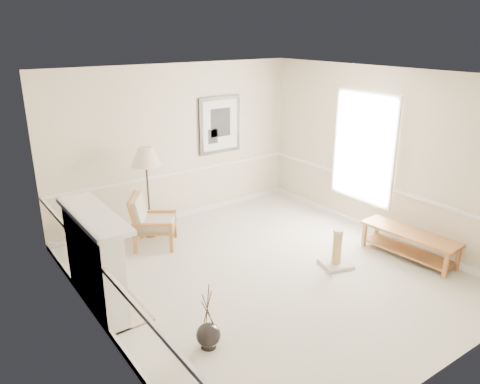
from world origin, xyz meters
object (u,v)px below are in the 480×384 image
floor_vase (208,336)px  armchair (149,219)px  floor_lamp (146,159)px  scratching_post (337,255)px  bench (409,241)px

floor_vase → armchair: bearing=78.0°
floor_lamp → scratching_post: bearing=-55.9°
floor_vase → scratching_post: 2.69m
armchair → bench: bearing=-98.1°
floor_vase → bench: floor_vase is taller
armchair → floor_lamp: bearing=7.0°
floor_vase → floor_lamp: bearing=76.2°
floor_vase → scratching_post: size_ratio=1.38×
floor_vase → floor_lamp: 3.56m
bench → scratching_post: 1.24m
armchair → floor_vase: bearing=-158.6°
armchair → floor_lamp: (0.19, 0.37, 0.92)m
bench → armchair: bearing=138.4°
scratching_post → armchair: bearing=130.9°
floor_vase → bench: bearing=0.9°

